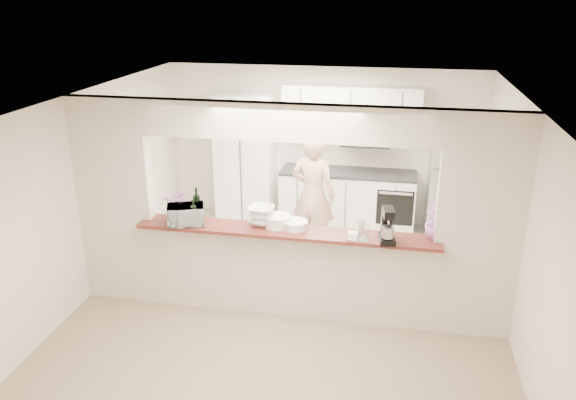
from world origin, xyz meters
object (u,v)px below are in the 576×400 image
(stand_mixer, at_px, (387,226))
(person, at_px, (313,196))
(refrigerator, at_px, (454,184))
(toaster_oven, at_px, (186,215))

(stand_mixer, height_order, person, person)
(refrigerator, distance_m, toaster_oven, 4.23)
(refrigerator, xyz_separation_m, person, (-2.00, -0.99, 0.03))
(stand_mixer, xyz_separation_m, person, (-1.05, 1.80, -0.38))
(person, bearing_deg, toaster_oven, 68.63)
(refrigerator, relative_size, toaster_oven, 4.15)
(toaster_oven, bearing_deg, person, 35.34)
(toaster_oven, xyz_separation_m, stand_mixer, (2.26, -0.04, 0.06))
(person, bearing_deg, stand_mixer, 133.31)
(toaster_oven, bearing_deg, refrigerator, 20.33)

